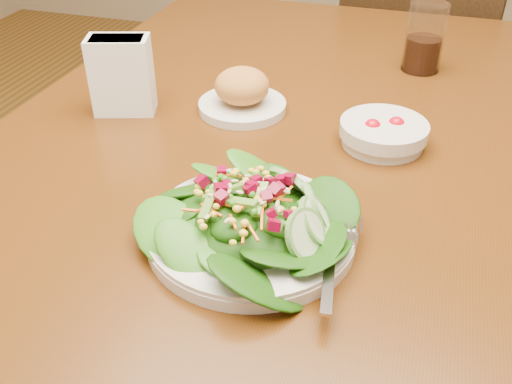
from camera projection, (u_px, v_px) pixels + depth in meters
The scene contains 7 objects.
dining_table at pixel (274, 180), 0.99m from camera, with size 0.90×1.40×0.75m.
chair_far at pixel (422, 56), 1.77m from camera, with size 0.57×0.57×1.01m.
salad_plate at pixel (258, 221), 0.68m from camera, with size 0.26×0.26×0.07m.
bread_plate at pixel (242, 94), 0.97m from camera, with size 0.15×0.15×0.08m.
tomato_bowl at pixel (383, 133), 0.88m from camera, with size 0.14×0.14×0.04m.
drinking_glass at pixel (424, 42), 1.10m from camera, with size 0.07×0.07×0.13m.
napkin_holder at pixel (121, 74), 0.95m from camera, with size 0.11×0.08×0.13m.
Camera 1 is at (0.21, -0.80, 1.19)m, focal length 40.00 mm.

